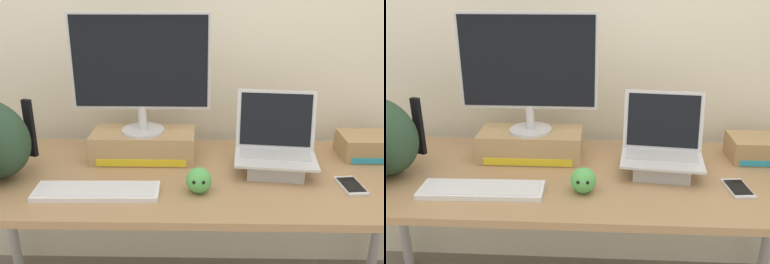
# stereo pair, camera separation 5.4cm
# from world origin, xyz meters

# --- Properties ---
(back_wall) EXTENTS (7.00, 0.10, 2.60)m
(back_wall) POSITION_xyz_m (0.00, 0.47, 1.30)
(back_wall) COLOR silver
(back_wall) RESTS_ON ground
(desk) EXTENTS (2.01, 0.73, 0.73)m
(desk) POSITION_xyz_m (0.00, 0.00, 0.67)
(desk) COLOR #A87F56
(desk) RESTS_ON ground
(toner_box_yellow) EXTENTS (0.44, 0.21, 0.12)m
(toner_box_yellow) POSITION_xyz_m (-0.21, 0.15, 0.80)
(toner_box_yellow) COLOR tan
(toner_box_yellow) RESTS_ON desk
(desktop_monitor) EXTENTS (0.57, 0.18, 0.50)m
(desktop_monitor) POSITION_xyz_m (-0.21, 0.15, 1.13)
(desktop_monitor) COLOR silver
(desktop_monitor) RESTS_ON toner_box_yellow
(open_laptop) EXTENTS (0.35, 0.28, 0.31)m
(open_laptop) POSITION_xyz_m (0.34, 0.04, 0.80)
(open_laptop) COLOR #ADADB2
(open_laptop) RESTS_ON desk
(external_keyboard) EXTENTS (0.46, 0.15, 0.02)m
(external_keyboard) POSITION_xyz_m (-0.35, -0.18, 0.75)
(external_keyboard) COLOR white
(external_keyboard) RESTS_ON desk
(cell_phone) EXTENTS (0.09, 0.15, 0.01)m
(cell_phone) POSITION_xyz_m (0.61, -0.11, 0.74)
(cell_phone) COLOR silver
(cell_phone) RESTS_ON desk
(plush_toy) EXTENTS (0.10, 0.10, 0.10)m
(plush_toy) POSITION_xyz_m (0.03, -0.15, 0.78)
(plush_toy) COLOR #56B256
(plush_toy) RESTS_ON desk
(toner_box_cyan) EXTENTS (0.32, 0.18, 0.10)m
(toner_box_cyan) POSITION_xyz_m (0.81, 0.19, 0.78)
(toner_box_cyan) COLOR #A88456
(toner_box_cyan) RESTS_ON desk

